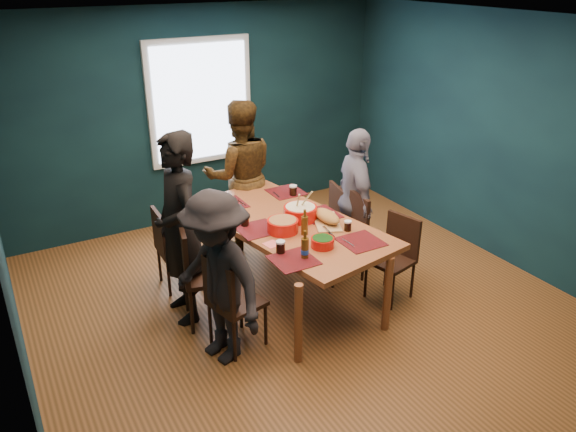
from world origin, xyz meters
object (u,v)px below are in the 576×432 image
(chair_left_near, at_px, (229,297))
(chair_right_near, at_px, (396,251))
(person_far_left, at_px, (179,229))
(dining_table, at_px, (289,229))
(chair_left_mid, at_px, (197,267))
(cutting_board, at_px, (327,218))
(chair_right_mid, at_px, (349,230))
(bowl_dumpling, at_px, (300,212))
(bowl_herbs, at_px, (323,242))
(person_near_left, at_px, (217,279))
(chair_right_far, at_px, (329,216))
(person_back, at_px, (240,175))
(bowl_salad, at_px, (283,225))
(chair_left_far, at_px, (170,243))
(person_right, at_px, (356,199))

(chair_left_near, bearing_deg, chair_right_near, -13.78)
(person_far_left, bearing_deg, chair_right_near, 71.72)
(dining_table, relative_size, chair_left_mid, 2.31)
(chair_left_mid, distance_m, cutting_board, 1.33)
(chair_right_mid, height_order, cutting_board, cutting_board)
(bowl_dumpling, xyz_separation_m, bowl_herbs, (-0.13, -0.61, -0.03))
(chair_right_mid, xyz_separation_m, person_near_left, (-1.75, -0.61, 0.23))
(chair_left_near, bearing_deg, chair_right_far, 17.79)
(person_back, height_order, bowl_dumpling, person_back)
(dining_table, distance_m, bowl_salad, 0.26)
(chair_right_near, distance_m, bowl_salad, 1.21)
(dining_table, height_order, chair_left_mid, chair_left_mid)
(chair_left_near, bearing_deg, bowl_salad, 13.58)
(chair_right_near, height_order, person_far_left, person_far_left)
(bowl_salad, bearing_deg, person_near_left, -153.19)
(dining_table, xyz_separation_m, chair_left_far, (-1.00, 0.72, -0.23))
(cutting_board, bearing_deg, person_right, 56.45)
(person_near_left, bearing_deg, bowl_dumpling, 101.08)
(cutting_board, bearing_deg, bowl_herbs, -104.00)
(chair_right_far, height_order, chair_right_mid, chair_right_mid)
(dining_table, xyz_separation_m, chair_left_near, (-0.90, -0.54, -0.21))
(person_right, bearing_deg, chair_right_near, -164.33)
(dining_table, relative_size, chair_right_far, 2.69)
(bowl_dumpling, bearing_deg, chair_left_mid, -179.50)
(chair_left_near, xyz_separation_m, bowl_salad, (0.74, 0.38, 0.35))
(chair_right_near, distance_m, bowl_dumpling, 1.04)
(chair_left_mid, height_order, bowl_salad, chair_left_mid)
(chair_right_far, height_order, person_near_left, person_near_left)
(chair_right_near, relative_size, bowl_herbs, 4.10)
(chair_left_mid, distance_m, person_back, 1.66)
(chair_right_mid, bearing_deg, bowl_herbs, -134.15)
(bowl_salad, bearing_deg, chair_right_near, -19.62)
(chair_left_near, distance_m, cutting_board, 1.30)
(chair_right_near, bearing_deg, chair_left_mid, 150.27)
(chair_right_near, xyz_separation_m, person_back, (-0.86, 1.80, 0.38))
(dining_table, xyz_separation_m, chair_right_near, (0.92, -0.54, -0.24))
(chair_left_far, xyz_separation_m, person_far_left, (-0.06, -0.55, 0.40))
(chair_left_mid, height_order, person_right, person_right)
(dining_table, distance_m, person_far_left, 1.09)
(chair_left_near, bearing_deg, dining_table, 17.19)
(bowl_salad, bearing_deg, cutting_board, -5.73)
(chair_left_far, bearing_deg, cutting_board, -33.35)
(chair_right_far, bearing_deg, dining_table, -137.05)
(cutting_board, bearing_deg, chair_left_near, -141.27)
(chair_left_mid, relative_size, cutting_board, 1.67)
(chair_left_mid, height_order, person_near_left, person_near_left)
(chair_left_far, xyz_separation_m, person_right, (1.97, -0.49, 0.27))
(chair_right_near, relative_size, person_far_left, 0.47)
(person_near_left, height_order, cutting_board, person_near_left)
(chair_left_mid, relative_size, bowl_dumpling, 3.00)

